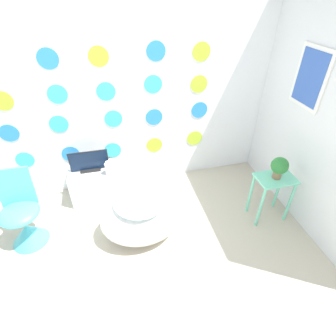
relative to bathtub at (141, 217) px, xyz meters
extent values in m
plane|color=#BCB29E|center=(-0.17, -0.69, -0.27)|extent=(12.00, 12.00, 0.00)
cube|color=white|center=(-0.17, 1.03, 1.03)|extent=(5.01, 0.04, 2.60)
cylinder|color=#3DC6D6|center=(-1.26, 1.01, 0.28)|extent=(0.21, 0.01, 0.21)
cylinder|color=#2D8CE0|center=(-0.72, 1.01, 0.28)|extent=(0.21, 0.01, 0.21)
cylinder|color=#3DC6D6|center=(-0.20, 1.01, 0.26)|extent=(0.21, 0.01, 0.21)
cylinder|color=#B2D633|center=(0.35, 1.01, 0.26)|extent=(0.21, 0.01, 0.21)
cylinder|color=#B2D633|center=(0.92, 1.01, 0.29)|extent=(0.21, 0.01, 0.21)
cylinder|color=#2D8CE0|center=(-1.32, 1.01, 0.66)|extent=(0.21, 0.01, 0.21)
cylinder|color=#3DC6D6|center=(-0.77, 1.01, 0.71)|extent=(0.21, 0.01, 0.21)
cylinder|color=#3DC6D6|center=(-0.14, 1.01, 0.70)|extent=(0.21, 0.01, 0.21)
cylinder|color=#2D8CE0|center=(0.36, 1.01, 0.67)|extent=(0.21, 0.01, 0.21)
cylinder|color=#2D8CE0|center=(0.96, 1.01, 0.71)|extent=(0.21, 0.01, 0.21)
cylinder|color=#B2D633|center=(-1.26, 1.01, 1.04)|extent=(0.21, 0.01, 0.21)
cylinder|color=#3DC6D6|center=(-0.70, 1.01, 1.06)|extent=(0.21, 0.01, 0.21)
cylinder|color=#3DC6D6|center=(-0.18, 1.01, 1.05)|extent=(0.21, 0.01, 0.21)
cylinder|color=#3DC6D6|center=(0.37, 1.01, 1.09)|extent=(0.21, 0.01, 0.21)
cylinder|color=#B2D633|center=(0.93, 1.01, 1.05)|extent=(0.21, 0.01, 0.21)
cylinder|color=#2D8CE0|center=(-0.70, 1.01, 1.43)|extent=(0.21, 0.01, 0.21)
cylinder|color=#B2D633|center=(-0.20, 1.01, 1.42)|extent=(0.21, 0.01, 0.21)
cylinder|color=#2D8CE0|center=(0.41, 1.01, 1.45)|extent=(0.21, 0.01, 0.21)
cylinder|color=#B2D633|center=(0.93, 1.01, 1.41)|extent=(0.21, 0.01, 0.21)
cube|color=silver|center=(1.85, 0.16, 1.03)|extent=(0.04, 2.71, 2.60)
cube|color=white|center=(1.82, 0.25, 1.28)|extent=(0.02, 0.44, 0.60)
cube|color=#3359B2|center=(1.81, 0.25, 1.28)|extent=(0.01, 0.36, 0.52)
ellipsoid|color=white|center=(0.00, 0.00, 0.00)|extent=(0.87, 0.66, 0.53)
cylinder|color=#B2DBEA|center=(0.00, 0.00, 0.24)|extent=(0.54, 0.54, 0.01)
cone|color=#4CC6DB|center=(-1.21, 0.19, -0.15)|extent=(0.38, 0.38, 0.23)
ellipsoid|color=#4CC6DB|center=(-1.21, 0.19, 0.16)|extent=(0.40, 0.40, 0.14)
cube|color=#4CC6DB|center=(-1.21, 0.34, 0.38)|extent=(0.34, 0.10, 0.44)
cube|color=silver|center=(-0.50, 0.78, -0.05)|extent=(0.55, 0.41, 0.42)
cube|color=white|center=(-0.50, 0.58, 0.02)|extent=(0.47, 0.01, 0.12)
cube|color=black|center=(-0.50, 0.78, 0.17)|extent=(0.24, 0.12, 0.02)
cube|color=black|center=(-0.50, 0.79, 0.30)|extent=(0.46, 0.01, 0.26)
cube|color=#0F1E38|center=(-0.50, 0.78, 0.30)|extent=(0.44, 0.01, 0.24)
cylinder|color=white|center=(-0.28, 0.64, 0.24)|extent=(0.08, 0.08, 0.15)
cylinder|color=white|center=(-0.28, 0.64, 0.33)|extent=(0.05, 0.05, 0.03)
cube|color=#72D8B7|center=(1.51, -0.07, 0.31)|extent=(0.42, 0.29, 0.02)
cylinder|color=#72D8B7|center=(1.32, -0.19, 0.02)|extent=(0.03, 0.03, 0.56)
cylinder|color=#72D8B7|center=(1.69, -0.19, 0.02)|extent=(0.03, 0.03, 0.56)
cylinder|color=#72D8B7|center=(1.32, 0.05, 0.02)|extent=(0.03, 0.03, 0.56)
cylinder|color=#72D8B7|center=(1.69, 0.05, 0.02)|extent=(0.03, 0.03, 0.56)
cylinder|color=#8C6B4C|center=(1.51, -0.07, 0.36)|extent=(0.09, 0.09, 0.08)
sphere|color=#2D7A38|center=(1.51, -0.07, 0.48)|extent=(0.18, 0.18, 0.18)
camera|label=1|loc=(-0.17, -1.98, 2.10)|focal=28.00mm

